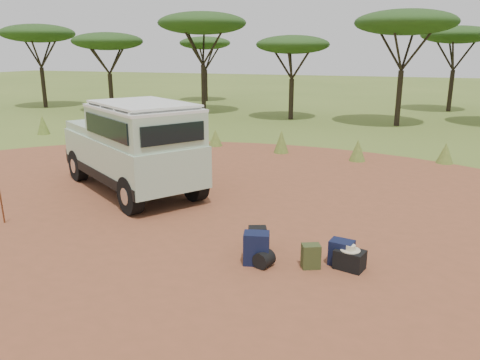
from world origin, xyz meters
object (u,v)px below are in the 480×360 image
(backpack_black, at_px, (257,238))
(walking_staff, at_px, (0,196))
(safari_vehicle, at_px, (133,148))
(duffel_navy, at_px, (341,253))
(backpack_navy, at_px, (256,248))
(backpack_olive, at_px, (311,256))
(hard_case, at_px, (350,260))

(backpack_black, bearing_deg, walking_staff, 164.68)
(safari_vehicle, bearing_deg, duffel_navy, 8.87)
(walking_staff, relative_size, backpack_navy, 2.39)
(backpack_black, relative_size, duffel_navy, 1.01)
(backpack_olive, xyz_separation_m, duffel_navy, (0.51, 0.33, 0.01))
(hard_case, bearing_deg, backpack_olive, -148.92)
(walking_staff, height_order, backpack_navy, walking_staff)
(duffel_navy, bearing_deg, backpack_olive, -137.70)
(walking_staff, distance_m, duffel_navy, 7.68)
(backpack_olive, bearing_deg, hard_case, -8.43)
(backpack_navy, height_order, hard_case, backpack_navy)
(walking_staff, bearing_deg, backpack_black, -36.96)
(walking_staff, distance_m, backpack_black, 6.00)
(backpack_black, height_order, backpack_navy, backpack_navy)
(walking_staff, xyz_separation_m, hard_case, (7.81, 0.50, -0.54))
(backpack_black, xyz_separation_m, hard_case, (1.87, -0.24, -0.06))
(duffel_navy, relative_size, hard_case, 0.92)
(safari_vehicle, xyz_separation_m, backpack_navy, (4.77, -3.34, -0.95))
(safari_vehicle, bearing_deg, walking_staff, -78.22)
(backpack_olive, bearing_deg, backpack_black, 134.43)
(backpack_navy, xyz_separation_m, hard_case, (1.69, 0.38, -0.13))
(safari_vehicle, relative_size, duffel_navy, 11.54)
(backpack_navy, bearing_deg, backpack_olive, -4.47)
(backpack_olive, distance_m, hard_case, 0.72)
(hard_case, bearing_deg, safari_vehicle, 169.79)
(safari_vehicle, xyz_separation_m, backpack_olive, (5.78, -3.17, -1.03))
(backpack_olive, height_order, duffel_navy, duffel_navy)
(backpack_navy, xyz_separation_m, backpack_olive, (1.01, 0.18, -0.08))
(safari_vehicle, height_order, backpack_black, safari_vehicle)
(safari_vehicle, relative_size, backpack_olive, 12.04)
(safari_vehicle, relative_size, backpack_black, 11.46)
(walking_staff, height_order, backpack_olive, walking_staff)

